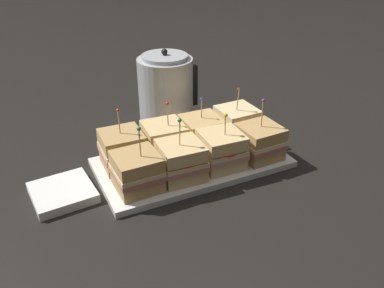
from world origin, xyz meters
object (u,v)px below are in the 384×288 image
Objects in this scene: sandwich_back_far_left at (122,149)px; sandwich_back_far_right at (237,123)px; sandwich_front_far_left at (137,172)px; sandwich_front_center_right at (221,150)px; sandwich_back_center_left at (164,140)px; sandwich_back_center_right at (202,132)px; sandwich_front_far_right at (259,142)px; kettle_steel at (166,92)px; serving_platter at (192,163)px; napkin_stack at (63,193)px; sandwich_front_center_left at (181,161)px.

sandwich_back_far_right is at bearing 0.24° from sandwich_back_far_left.
sandwich_front_far_left is at bearing -89.86° from sandwich_back_far_left.
sandwich_back_far_right is at bearing 44.58° from sandwich_front_center_right.
sandwich_back_center_right is (0.12, -0.00, -0.00)m from sandwich_back_center_left.
sandwich_front_far_right is 0.27m from sandwich_back_center_left.
sandwich_back_far_left is (-0.24, 0.12, -0.00)m from sandwich_front_center_right.
kettle_steel is at bearing 125.00° from sandwich_back_far_right.
napkin_stack is at bearing 178.68° from serving_platter.
sandwich_front_far_left is 0.12m from sandwich_back_far_left.
sandwich_front_center_right is (0.24, 0.00, 0.00)m from sandwich_front_far_left.
sandwich_front_far_left is 1.03× the size of sandwich_back_far_right.
sandwich_back_far_left and sandwich_back_far_right have the same top height.
sandwich_front_center_right is at bearing -135.42° from sandwich_back_far_right.
sandwich_back_far_right is (0.12, 0.00, 0.00)m from sandwich_back_center_right.
sandwich_back_center_left is 1.07× the size of sandwich_back_center_right.
sandwich_back_center_right is at bearing -0.21° from sandwich_back_center_left.
sandwich_front_center_left is 0.17m from sandwich_back_far_left.
sandwich_front_center_right is 0.91× the size of sandwich_front_far_right.
sandwich_front_center_right is 0.95× the size of sandwich_back_far_left.
sandwich_front_far_right reaches higher than sandwich_back_center_left.
serving_platter is 3.31× the size of sandwich_front_center_right.
sandwich_back_far_left reaches higher than sandwich_back_center_right.
napkin_stack is (-0.42, -0.05, -0.05)m from sandwich_back_center_right.
sandwich_back_center_right is 0.93× the size of sandwich_back_far_right.
sandwich_back_center_left is at bearing 153.28° from sandwich_front_far_right.
sandwich_front_far_right reaches higher than napkin_stack.
sandwich_front_far_right is (0.18, -0.06, 0.06)m from serving_platter.
sandwich_front_center_right is at bearing 178.41° from sandwich_front_far_right.
sandwich_back_far_left is at bearing -135.89° from kettle_steel.
sandwich_back_far_right is 0.26m from kettle_steel.
sandwich_front_center_right is at bearing 2.00° from sandwich_front_center_left.
sandwich_front_center_right is at bearing -44.72° from sandwich_back_center_left.
serving_platter is 0.20m from sandwich_front_far_right.
sandwich_back_far_left is 0.37m from sandwich_back_far_right.
sandwich_back_center_left is at bearing 135.28° from sandwich_front_center_right.
sandwich_front_far_right is at bearing 0.21° from sandwich_front_center_left.
sandwich_back_center_right is at bearing 26.19° from sandwich_front_far_left.
sandwich_back_far_left is (-0.00, 0.12, 0.00)m from sandwich_front_far_left.
napkin_stack is (-0.18, 0.07, -0.05)m from sandwich_front_far_left.
sandwich_front_far_left is 1.04× the size of sandwich_back_far_left.
sandwich_back_far_left is at bearing 16.44° from napkin_stack.
sandwich_back_center_right is at bearing 135.25° from sandwich_front_far_right.
sandwich_front_far_right is (0.36, -0.00, -0.00)m from sandwich_front_far_left.
sandwich_back_far_left is (-0.36, 0.12, 0.00)m from sandwich_front_far_right.
serving_platter is 0.10m from sandwich_back_center_right.
sandwich_front_center_left is 1.08× the size of sandwich_front_center_right.
sandwich_front_far_right is at bearing -7.50° from napkin_stack.
sandwich_front_center_left reaches higher than sandwich_back_far_left.
sandwich_back_center_right is (0.12, 0.12, -0.00)m from sandwich_front_center_left.
sandwich_back_far_right is 0.55m from napkin_stack.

